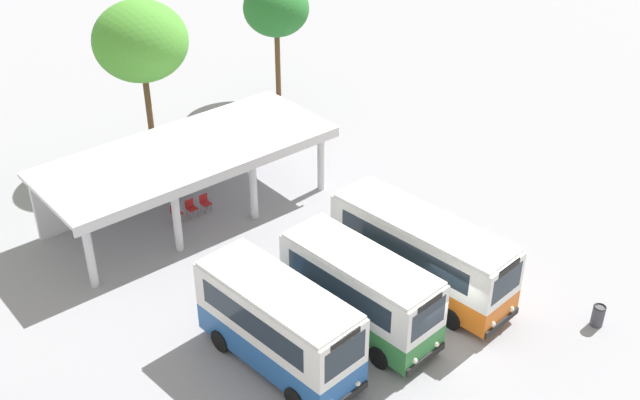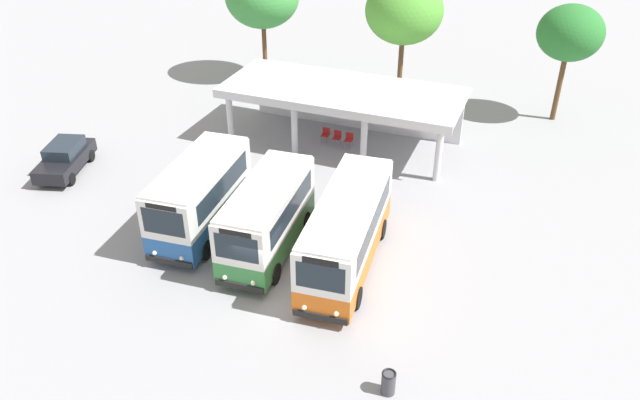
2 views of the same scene
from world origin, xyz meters
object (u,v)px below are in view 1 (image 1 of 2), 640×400
Objects in this scene: city_bus_nearest_orange at (278,323)px; litter_bin_apron at (598,315)px; waiting_chair_end_by_column at (176,211)px; city_bus_second_in_row at (360,289)px; waiting_chair_middle_seat at (205,202)px; city_bus_middle_cream at (421,251)px; waiting_chair_second_from_end at (191,207)px.

city_bus_nearest_orange reaches higher than litter_bin_apron.
waiting_chair_end_by_column is (2.02, 10.54, -1.36)m from city_bus_nearest_orange.
city_bus_nearest_orange is 12.38m from litter_bin_apron.
city_bus_second_in_row is at bearing 141.02° from litter_bin_apron.
waiting_chair_end_by_column and waiting_chair_middle_seat have the same top height.
city_bus_middle_cream is (7.05, -0.14, -0.06)m from city_bus_nearest_orange.
city_bus_middle_cream is 11.50m from waiting_chair_second_from_end.
city_bus_nearest_orange reaches higher than waiting_chair_second_from_end.
waiting_chair_middle_seat is at bearing 90.06° from city_bus_second_in_row.
city_bus_second_in_row is at bearing -176.05° from city_bus_middle_cream.
city_bus_nearest_orange is 7.85× the size of waiting_chair_end_by_column.
city_bus_nearest_orange is at bearing -108.64° from waiting_chair_middle_seat.
waiting_chair_second_from_end is 0.96× the size of litter_bin_apron.
city_bus_second_in_row is 0.82× the size of city_bus_middle_cream.
city_bus_nearest_orange is 7.85× the size of waiting_chair_middle_seat.
waiting_chair_end_by_column is 1.00× the size of waiting_chair_second_from_end.
city_bus_middle_cream is at bearing -68.00° from waiting_chair_second_from_end.
litter_bin_apron is (8.63, -16.69, -0.07)m from waiting_chair_end_by_column.
litter_bin_apron is at bearing -30.00° from city_bus_nearest_orange.
waiting_chair_middle_seat is 0.96× the size of litter_bin_apron.
litter_bin_apron is at bearing -38.98° from city_bus_second_in_row.
city_bus_nearest_orange is 7.85× the size of waiting_chair_second_from_end.
waiting_chair_middle_seat is at bearing 71.36° from city_bus_nearest_orange.
city_bus_second_in_row is 11.10m from waiting_chair_end_by_column.
city_bus_second_in_row is 10.88m from waiting_chair_middle_seat.
waiting_chair_second_from_end is (-4.28, 10.59, -1.30)m from city_bus_middle_cream.
waiting_chair_end_by_column is 18.79m from litter_bin_apron.
litter_bin_apron reaches higher than waiting_chair_second_from_end.
city_bus_nearest_orange is 10.82m from waiting_chair_end_by_column.
waiting_chair_end_by_column is 1.50m from waiting_chair_middle_seat.
litter_bin_apron is (10.65, -6.15, -1.43)m from city_bus_nearest_orange.
city_bus_nearest_orange is 7.05m from city_bus_middle_cream.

